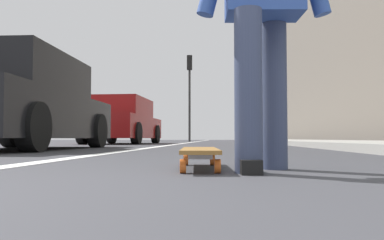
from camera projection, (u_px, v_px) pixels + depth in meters
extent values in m
plane|color=#38383D|center=(215.00, 145.00, 10.85)|extent=(80.00, 80.00, 0.00)
cube|color=silver|center=(195.00, 142.00, 20.90)|extent=(52.00, 0.16, 0.01)
cube|color=#9E9B93|center=(292.00, 141.00, 18.59)|extent=(52.00, 3.20, 0.11)
cube|color=#6F665B|center=(335.00, 37.00, 22.62)|extent=(40.00, 1.20, 11.58)
cylinder|color=orange|center=(186.00, 160.00, 2.60)|extent=(0.07, 0.03, 0.07)
cylinder|color=orange|center=(212.00, 160.00, 2.60)|extent=(0.07, 0.03, 0.07)
cylinder|color=orange|center=(183.00, 166.00, 2.00)|extent=(0.07, 0.03, 0.07)
cylinder|color=orange|center=(218.00, 166.00, 2.00)|extent=(0.07, 0.03, 0.07)
cube|color=silver|center=(199.00, 152.00, 2.60)|extent=(0.07, 0.12, 0.02)
cube|color=silver|center=(200.00, 157.00, 2.00)|extent=(0.07, 0.12, 0.02)
cube|color=olive|center=(200.00, 150.00, 2.30)|extent=(0.85, 0.25, 0.02)
cylinder|color=#384260|center=(248.00, 91.00, 2.02)|extent=(0.14, 0.14, 0.82)
cylinder|color=#384260|center=(274.00, 96.00, 2.28)|extent=(0.14, 0.14, 0.82)
cube|color=black|center=(249.00, 166.00, 2.01)|extent=(0.27, 0.12, 0.07)
cube|color=black|center=(21.00, 116.00, 6.44)|extent=(4.21, 1.77, 0.70)
cube|color=black|center=(17.00, 74.00, 6.32)|extent=(2.32, 1.63, 0.60)
cube|color=#4C606B|center=(48.00, 84.00, 7.47)|extent=(0.05, 1.55, 0.51)
cylinder|color=black|center=(12.00, 131.00, 7.79)|extent=(0.63, 0.22, 0.63)
cylinder|color=black|center=(97.00, 131.00, 7.66)|extent=(0.63, 0.22, 0.63)
cylinder|color=black|center=(33.00, 127.00, 5.07)|extent=(0.63, 0.22, 0.63)
cube|color=maroon|center=(123.00, 127.00, 13.38)|extent=(4.63, 1.90, 0.70)
cube|color=maroon|center=(122.00, 107.00, 13.26)|extent=(2.57, 1.68, 0.60)
cube|color=#4C606B|center=(132.00, 110.00, 14.51)|extent=(0.10, 1.51, 0.51)
cylinder|color=black|center=(112.00, 134.00, 14.87)|extent=(0.66, 0.25, 0.65)
cylinder|color=black|center=(156.00, 134.00, 14.69)|extent=(0.66, 0.25, 0.65)
cylinder|color=black|center=(83.00, 133.00, 12.06)|extent=(0.66, 0.25, 0.65)
cylinder|color=black|center=(136.00, 133.00, 11.88)|extent=(0.66, 0.25, 0.65)
cylinder|color=#2D2D2D|center=(190.00, 106.00, 22.34)|extent=(0.12, 0.12, 3.96)
cube|color=black|center=(190.00, 63.00, 22.45)|extent=(0.24, 0.28, 0.80)
sphere|color=#360606|center=(190.00, 58.00, 22.59)|extent=(0.16, 0.16, 0.16)
sphere|color=gold|center=(190.00, 63.00, 22.58)|extent=(0.16, 0.16, 0.16)
sphere|color=black|center=(190.00, 68.00, 22.57)|extent=(0.16, 0.16, 0.16)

